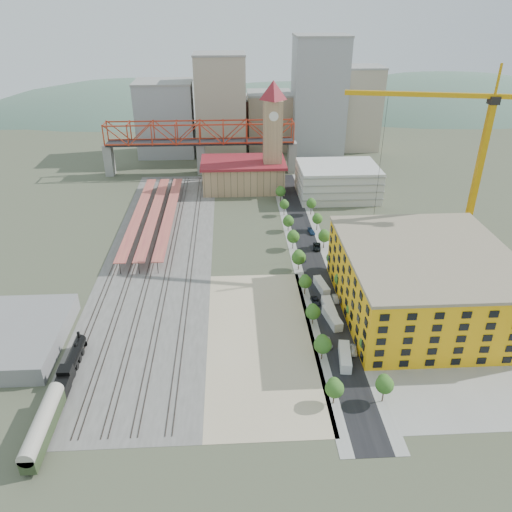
{
  "coord_description": "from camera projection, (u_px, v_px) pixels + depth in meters",
  "views": [
    {
      "loc": [
        -11.05,
        -136.0,
        80.8
      ],
      "look_at": [
        -3.82,
        -3.5,
        10.0
      ],
      "focal_mm": 35.0,
      "sensor_mm": 36.0,
      "label": 1
    }
  ],
  "objects": [
    {
      "name": "car_1",
      "position": [
        328.0,
        342.0,
        128.54
      ],
      "size": [
        2.03,
        4.22,
        1.33
      ],
      "primitive_type": "imported",
      "rotation": [
        0.0,
        0.0,
        0.16
      ],
      "color": "#9B9BA0",
      "rests_on": "ground"
    },
    {
      "name": "site_trailer_c",
      "position": [
        329.0,
        309.0,
        140.76
      ],
      "size": [
        3.0,
        10.1,
        2.74
      ],
      "primitive_type": "cube",
      "rotation": [
        0.0,
        0.0,
        0.04
      ],
      "color": "silver",
      "rests_on": "ground"
    },
    {
      "name": "car_0",
      "position": [
        328.0,
        343.0,
        128.12
      ],
      "size": [
        1.99,
        4.5,
        1.5
      ],
      "primitive_type": "imported",
      "rotation": [
        0.0,
        0.0,
        -0.05
      ],
      "color": "silver",
      "rests_on": "ground"
    },
    {
      "name": "site_trailer_b",
      "position": [
        332.0,
        318.0,
        136.81
      ],
      "size": [
        4.28,
        10.06,
        2.67
      ],
      "primitive_type": "cube",
      "rotation": [
        0.0,
        0.0,
        0.18
      ],
      "color": "silver",
      "rests_on": "ground"
    },
    {
      "name": "car_3",
      "position": [
        303.0,
        258.0,
        169.04
      ],
      "size": [
        2.36,
        4.72,
        1.32
      ],
      "primitive_type": "imported",
      "rotation": [
        0.0,
        0.0,
        -0.12
      ],
      "color": "#1A1D4D",
      "rests_on": "ground"
    },
    {
      "name": "car_4",
      "position": [
        354.0,
        350.0,
        125.58
      ],
      "size": [
        2.43,
        4.54,
        1.47
      ],
      "primitive_type": "imported",
      "rotation": [
        0.0,
        0.0,
        -0.17
      ],
      "color": "white",
      "rests_on": "ground"
    },
    {
      "name": "dirt_lot",
      "position": [
        261.0,
        340.0,
        130.42
      ],
      "size": [
        28.0,
        67.0,
        0.06
      ],
      "primitive_type": "cube",
      "color": "tan",
      "rests_on": "ground"
    },
    {
      "name": "ballast_strip",
      "position": [
        160.0,
        255.0,
        172.05
      ],
      "size": [
        36.0,
        165.0,
        0.06
      ],
      "primitive_type": "cube",
      "color": "#605E59",
      "rests_on": "ground"
    },
    {
      "name": "platform_canopies",
      "position": [
        154.0,
        214.0,
        194.17
      ],
      "size": [
        16.0,
        80.0,
        4.12
      ],
      "color": "#D36E51",
      "rests_on": "ground"
    },
    {
      "name": "coach",
      "position": [
        43.0,
        426.0,
        100.45
      ],
      "size": [
        3.35,
        19.44,
        6.1
      ],
      "color": "#25311B",
      "rests_on": "ground"
    },
    {
      "name": "car_7",
      "position": [
        311.0,
        231.0,
        187.49
      ],
      "size": [
        2.67,
        5.1,
        1.41
      ],
      "primitive_type": "imported",
      "rotation": [
        0.0,
        0.0,
        0.15
      ],
      "color": "navy",
      "rests_on": "ground"
    },
    {
      "name": "clock_tower",
      "position": [
        273.0,
        127.0,
        215.73
      ],
      "size": [
        12.0,
        12.0,
        52.0
      ],
      "color": "tan",
      "rests_on": "ground"
    },
    {
      "name": "sidewalk_west",
      "position": [
        294.0,
        255.0,
        172.09
      ],
      "size": [
        3.0,
        170.0,
        0.04
      ],
      "primitive_type": "cube",
      "color": "gray",
      "rests_on": "ground"
    },
    {
      "name": "street_trees",
      "position": [
        315.0,
        269.0,
        163.55
      ],
      "size": [
        15.4,
        124.4,
        8.0
      ],
      "color": "#2A5A1B",
      "rests_on": "ground"
    },
    {
      "name": "ground",
      "position": [
        267.0,
        278.0,
        158.38
      ],
      "size": [
        400.0,
        400.0,
        0.0
      ],
      "primitive_type": "plane",
      "color": "#474C38",
      "rests_on": "ground"
    },
    {
      "name": "rail_tracks",
      "position": [
        154.0,
        255.0,
        171.91
      ],
      "size": [
        26.56,
        160.0,
        0.18
      ],
      "color": "#382B23",
      "rests_on": "ground"
    },
    {
      "name": "construction_building",
      "position": [
        424.0,
        282.0,
        138.35
      ],
      "size": [
        44.6,
        50.6,
        18.8
      ],
      "color": "yellow",
      "rests_on": "ground"
    },
    {
      "name": "warehouse",
      "position": [
        19.0,
        337.0,
        127.6
      ],
      "size": [
        22.0,
        32.0,
        5.0
      ],
      "primitive_type": "cube",
      "color": "gray",
      "rests_on": "ground"
    },
    {
      "name": "skyline",
      "position": [
        262.0,
        110.0,
        273.38
      ],
      "size": [
        133.0,
        46.0,
        60.0
      ],
      "color": "#9EA0A3",
      "rests_on": "ground"
    },
    {
      "name": "truss_bridge",
      "position": [
        200.0,
        136.0,
        240.8
      ],
      "size": [
        94.0,
        9.6,
        25.6
      ],
      "color": "gray",
      "rests_on": "ground"
    },
    {
      "name": "street_asphalt",
      "position": [
        310.0,
        255.0,
        172.35
      ],
      "size": [
        12.0,
        170.0,
        0.06
      ],
      "primitive_type": "cube",
      "color": "black",
      "rests_on": "ground"
    },
    {
      "name": "car_6",
      "position": [
        317.0,
        247.0,
        176.1
      ],
      "size": [
        3.49,
        6.11,
        1.61
      ],
      "primitive_type": "imported",
      "rotation": [
        0.0,
        0.0,
        -0.15
      ],
      "color": "black",
      "rests_on": "ground"
    },
    {
      "name": "car_2",
      "position": [
        316.0,
        301.0,
        145.59
      ],
      "size": [
        2.64,
        4.95,
        1.32
      ],
      "primitive_type": "imported",
      "rotation": [
        0.0,
        0.0,
        0.09
      ],
      "color": "black",
      "rests_on": "ground"
    },
    {
      "name": "construction_pad",
      "position": [
        429.0,
        309.0,
        142.91
      ],
      "size": [
        50.0,
        90.0,
        0.06
      ],
      "primitive_type": "cube",
      "color": "gray",
      "rests_on": "ground"
    },
    {
      "name": "distant_hills",
      "position": [
        296.0,
        202.0,
        427.05
      ],
      "size": [
        647.0,
        264.0,
        227.0
      ],
      "color": "#4C6B59",
      "rests_on": "ground"
    },
    {
      "name": "locomotive",
      "position": [
        70.0,
        366.0,
        118.12
      ],
      "size": [
        3.02,
        23.33,
        5.83
      ],
      "color": "black",
      "rests_on": "ground"
    },
    {
      "name": "site_trailer_a",
      "position": [
        345.0,
        357.0,
        122.31
      ],
      "size": [
        4.0,
        10.25,
        2.73
      ],
      "primitive_type": "cube",
      "rotation": [
        0.0,
        0.0,
        -0.14
      ],
      "color": "silver",
      "rests_on": "ground"
    },
    {
      "name": "site_trailer_d",
      "position": [
        322.0,
        286.0,
        152.0
      ],
      "size": [
        3.88,
        9.2,
        2.44
      ],
      "primitive_type": "cube",
      "rotation": [
        0.0,
        0.0,
        0.18
      ],
      "color": "silver",
      "rests_on": "ground"
    },
    {
      "name": "station_hall",
      "position": [
        243.0,
        174.0,
        227.24
      ],
      "size": [
        38.0,
        24.0,
        13.1
      ],
      "color": "tan",
      "rests_on": "ground"
    },
    {
      "name": "sidewalk_east",
      "position": [
        326.0,
        254.0,
        172.62
      ],
      "size": [
        3.0,
        170.0,
        0.04
      ],
      "primitive_type": "cube",
      "color": "gray",
      "rests_on": "ground"
    },
    {
      "name": "parking_garage",
      "position": [
        337.0,
        181.0,
        218.48
      ],
      "size": [
        34.0,
        26.0,
        14.0
      ],
      "primitive_type": "cube",
      "color": "silver",
      "rests_on": "ground"
    },
    {
      "name": "car_5",
      "position": [
        335.0,
        299.0,
        146.48
      ],
      "size": [
        1.73,
        4.55,
        1.48
      ],
      "primitive_type": "imported",
      "rotation": [
        0.0,
        0.0,
        -0.04
      ],
      "color": "#A9AAAF",
      "rests_on": "ground"
    },
    {
      "name": "tower_crane",
      "position": [
        470.0,
        146.0,
        152.94
      ],
      "size": [
        57.89,
        13.78,
        62.64
      ],
      "color": "#D0920D",
      "rests_on": "ground"
    }
  ]
}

